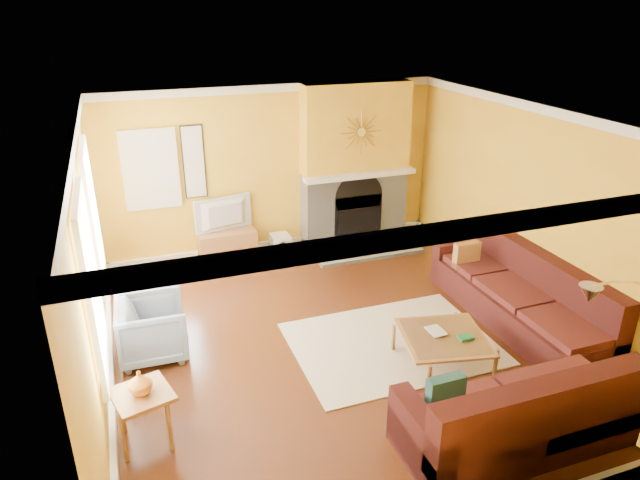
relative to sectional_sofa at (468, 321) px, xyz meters
name	(u,v)px	position (x,y,z in m)	size (l,w,h in m)	color
floor	(340,337)	(-1.25, 0.85, -0.46)	(5.50, 6.00, 0.02)	#592912
ceiling	(344,120)	(-1.25, 0.85, 2.26)	(5.50, 6.00, 0.02)	white
wall_back	(273,170)	(-1.25, 3.86, 0.90)	(5.50, 0.02, 2.70)	gold
wall_front	(501,393)	(-1.25, -2.16, 0.90)	(5.50, 0.02, 2.70)	gold
wall_left	(89,273)	(-4.01, 0.85, 0.90)	(0.02, 6.00, 2.70)	gold
wall_right	(537,210)	(1.51, 0.85, 0.90)	(0.02, 6.00, 2.70)	gold
baseboard	(340,332)	(-1.25, 0.85, -0.39)	(5.50, 6.00, 0.12)	white
crown_molding	(344,127)	(-1.25, 0.85, 2.19)	(5.50, 6.00, 0.12)	white
window_left_near	(92,216)	(-3.97, 2.15, 1.05)	(0.06, 1.22, 1.72)	white
window_left_far	(90,286)	(-3.97, 0.25, 1.05)	(0.06, 1.22, 1.72)	white
window_back	(150,170)	(-3.15, 3.81, 1.10)	(0.82, 0.06, 1.22)	white
wall_art	(194,162)	(-2.50, 3.82, 1.15)	(0.34, 0.04, 1.14)	white
fireplace	(355,165)	(0.10, 3.65, 0.90)	(1.80, 0.40, 2.70)	gray
mantel	(360,175)	(0.10, 3.41, 0.80)	(1.92, 0.22, 0.08)	white
hearth	(366,250)	(0.10, 3.10, -0.42)	(1.80, 0.70, 0.06)	gray
sunburst	(361,132)	(0.10, 3.42, 1.50)	(0.70, 0.04, 0.70)	olive
rug	(392,343)	(-0.72, 0.48, -0.44)	(2.40, 1.80, 0.02)	beige
sectional_sofa	(468,321)	(0.00, 0.00, 0.00)	(2.99, 3.70, 0.90)	#3C1413
coffee_table	(443,349)	(-0.35, -0.07, -0.27)	(0.94, 0.94, 0.37)	white
media_console	(228,245)	(-2.12, 3.58, -0.20)	(0.91, 0.41, 0.50)	#9B6738
tv	(225,215)	(-2.12, 3.58, 0.32)	(0.94, 0.12, 0.54)	black
subwoofer	(280,243)	(-1.24, 3.61, -0.30)	(0.30, 0.30, 0.30)	white
armchair	(153,329)	(-3.47, 1.24, -0.09)	(0.76, 0.78, 0.71)	gray
side_table	(145,417)	(-3.66, -0.22, -0.17)	(0.51, 0.51, 0.56)	#9B6738
vase	(140,382)	(-3.66, -0.22, 0.23)	(0.22, 0.22, 0.23)	orange
book	(429,333)	(-0.49, 0.03, -0.07)	(0.18, 0.24, 0.02)	white
arc_lamp	(626,374)	(0.28, -1.89, 0.50)	(1.23, 0.36, 1.89)	silver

